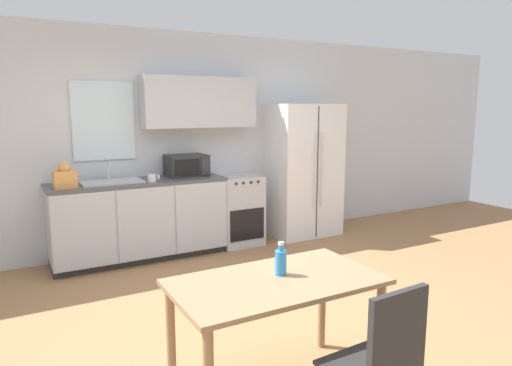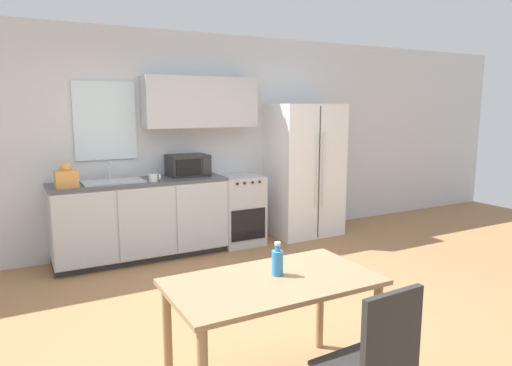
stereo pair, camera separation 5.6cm
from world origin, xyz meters
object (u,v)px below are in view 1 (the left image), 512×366
(refrigerator, at_px, (303,170))
(drink_bottle, at_px, (281,262))
(oven_range, at_px, (237,210))
(microwave, at_px, (186,165))
(coffee_mug, at_px, (153,178))
(dining_table, at_px, (276,296))
(dining_chair_near, at_px, (383,361))

(refrigerator, bearing_deg, drink_bottle, -126.97)
(oven_range, xyz_separation_m, microwave, (-0.65, 0.08, 0.62))
(coffee_mug, xyz_separation_m, dining_table, (-0.07, -2.81, -0.34))
(refrigerator, xyz_separation_m, coffee_mug, (-2.17, -0.13, 0.07))
(coffee_mug, distance_m, dining_chair_near, 3.57)
(drink_bottle, bearing_deg, dining_chair_near, -82.47)
(refrigerator, bearing_deg, dining_table, -127.25)
(oven_range, relative_size, coffee_mug, 6.78)
(refrigerator, height_order, coffee_mug, refrigerator)
(dining_table, bearing_deg, microwave, 79.51)
(dining_table, bearing_deg, coffee_mug, 88.66)
(coffee_mug, bearing_deg, microwave, 25.56)
(oven_range, distance_m, refrigerator, 1.12)
(refrigerator, relative_size, drink_bottle, 8.60)
(dining_chair_near, bearing_deg, microwave, 81.40)
(oven_range, xyz_separation_m, coffee_mug, (-1.15, -0.16, 0.53))
(dining_chair_near, distance_m, drink_bottle, 0.85)
(dining_chair_near, xyz_separation_m, drink_bottle, (-0.10, 0.79, 0.29))
(drink_bottle, bearing_deg, refrigerator, 53.03)
(oven_range, relative_size, refrigerator, 0.50)
(coffee_mug, relative_size, drink_bottle, 0.63)
(coffee_mug, bearing_deg, refrigerator, 3.32)
(refrigerator, relative_size, dining_chair_near, 1.96)
(dining_chair_near, bearing_deg, coffee_mug, 89.04)
(coffee_mug, distance_m, drink_bottle, 2.76)
(microwave, bearing_deg, drink_bottle, -99.49)
(microwave, distance_m, coffee_mug, 0.56)
(oven_range, bearing_deg, dining_chair_near, -105.76)
(coffee_mug, bearing_deg, drink_bottle, -90.03)
(microwave, height_order, drink_bottle, microwave)
(oven_range, distance_m, drink_bottle, 3.16)
(microwave, height_order, dining_table, microwave)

